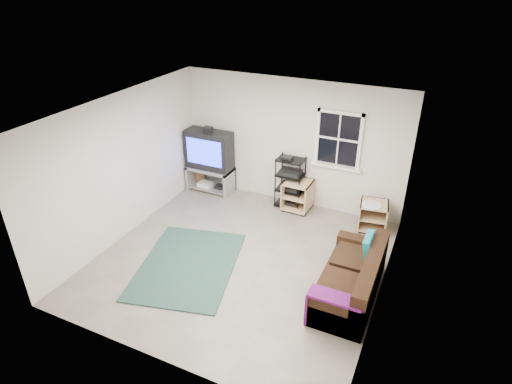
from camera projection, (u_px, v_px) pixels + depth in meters
The scene contains 8 objects.
room at pixel (338, 143), 8.07m from camera, with size 4.60×4.62×4.60m.
tv_unit at pixel (210, 156), 9.19m from camera, with size 1.00×0.50×1.47m.
av_rack at pixel (290, 185), 8.71m from camera, with size 0.55×0.40×1.09m.
side_table_left at pixel (298, 194), 8.69m from camera, with size 0.55×0.55×0.63m.
side_table_right at pixel (373, 214), 8.02m from camera, with size 0.57×0.58×0.58m.
sofa at pixel (352, 280), 6.38m from camera, with size 0.80×1.79×0.82m.
shag_rug at pixel (188, 265), 7.15m from camera, with size 1.53×2.10×0.02m, color black.
paper_bag at pixel (198, 176), 9.74m from camera, with size 0.28×0.18×0.40m, color #976443.
Camera 1 is at (2.71, -5.24, 4.47)m, focal length 30.00 mm.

